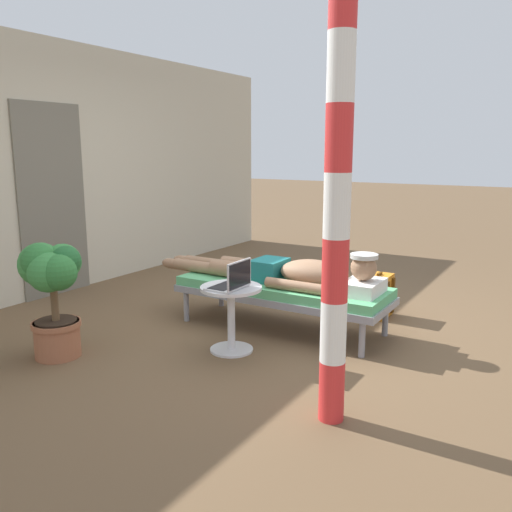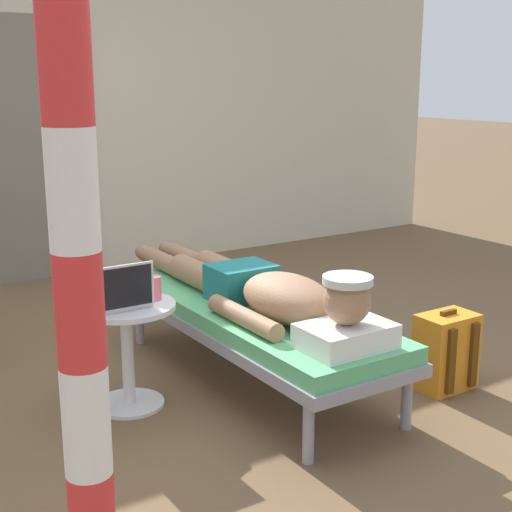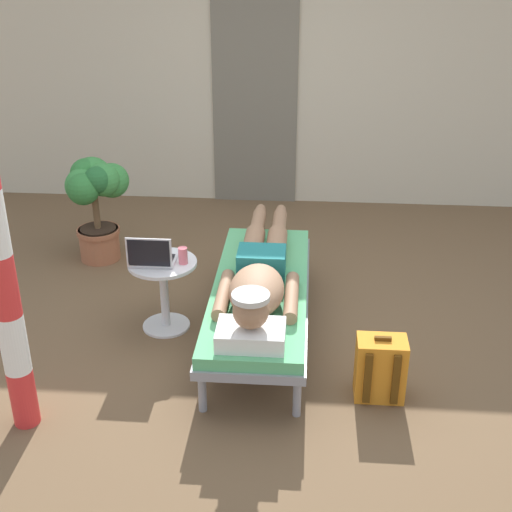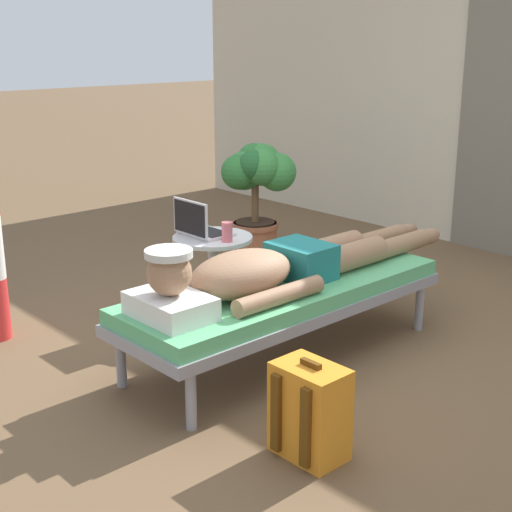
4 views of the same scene
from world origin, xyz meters
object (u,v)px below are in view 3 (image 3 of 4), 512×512
drink_glass (183,256)px  potted_plant (95,193)px  person_reclining (259,275)px  laptop (152,257)px  backpack (380,368)px  lounge_chair (260,293)px  side_table (164,283)px

drink_glass → potted_plant: (-0.94, 1.10, 0.02)m
person_reclining → laptop: bearing=172.7°
person_reclining → backpack: 1.00m
lounge_chair → laptop: bearing=178.1°
person_reclining → backpack: bearing=-35.0°
lounge_chair → backpack: size_ratio=4.48×
side_table → person_reclining: bearing=-12.1°
lounge_chair → side_table: size_ratio=3.63×
person_reclining → lounge_chair: bearing=90.0°
backpack → potted_plant: potted_plant is taller
potted_plant → side_table: bearing=-54.1°
side_table → laptop: size_ratio=1.69×
lounge_chair → person_reclining: 0.19m
laptop → potted_plant: (-0.73, 1.14, 0.02)m
backpack → laptop: bearing=157.2°
lounge_chair → backpack: 1.00m
side_table → potted_plant: bearing=125.9°
laptop → drink_glass: 0.21m
person_reclining → drink_glass: size_ratio=18.47×
lounge_chair → laptop: 0.78m
potted_plant → lounge_chair: bearing=-38.3°
side_table → backpack: side_table is taller
backpack → potted_plant: bearing=141.7°
drink_glass → backpack: bearing=-27.3°
side_table → drink_glass: (0.15, -0.01, 0.23)m
side_table → drink_glass: bearing=-4.9°
person_reclining → backpack: person_reclining is taller
person_reclining → laptop: laptop is taller
side_table → laptop: 0.24m
potted_plant → backpack: bearing=-38.3°
laptop → backpack: (1.52, -0.64, -0.39)m
person_reclining → laptop: size_ratio=7.00×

